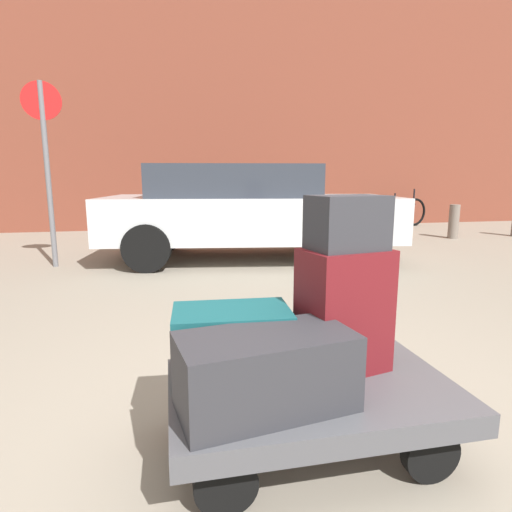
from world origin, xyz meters
TOP-DOWN VIEW (x-y plane):
  - ground_plane at (0.00, 0.00)m, footprint 60.00×60.00m
  - building_facade_brick at (2.00, 9.50)m, footprint 24.00×1.20m
  - luggage_cart at (0.00, 0.00)m, footprint 1.24×0.76m
  - suitcase_maroon_stacked_top at (0.19, 0.12)m, footprint 0.44×0.34m
  - duffel_bag_charcoal_front_right at (-0.24, -0.15)m, footprint 0.72×0.44m
  - duffel_bag_teal_rear_left at (-0.33, 0.16)m, footprint 0.54×0.36m
  - duffel_bag_charcoal_topmost_pile at (0.19, 0.12)m, footprint 0.36×0.28m
  - parked_car at (0.58, 4.67)m, footprint 4.52×2.41m
  - bicycle_leaning at (5.24, 8.18)m, footprint 1.72×0.48m
  - bollard_kerb_near at (2.47, 6.01)m, footprint 0.20×0.20m
  - bollard_kerb_mid at (3.97, 6.01)m, footprint 0.20×0.20m
  - bollard_kerb_far at (5.19, 6.01)m, footprint 0.20×0.20m
  - no_parking_sign at (-2.17, 4.65)m, footprint 0.50×0.09m

SIDE VIEW (x-z plane):
  - ground_plane at x=0.00m, z-range 0.00..0.00m
  - luggage_cart at x=0.00m, z-range 0.10..0.44m
  - bollard_kerb_near at x=2.47m, z-range 0.00..0.70m
  - bollard_kerb_mid at x=3.97m, z-range 0.00..0.70m
  - bollard_kerb_far at x=5.19m, z-range 0.00..0.70m
  - bicycle_leaning at x=5.24m, z-range -0.11..0.85m
  - duffel_bag_charcoal_front_right at x=-0.24m, z-range 0.34..0.64m
  - duffel_bag_teal_rear_left at x=-0.33m, z-range 0.34..0.65m
  - suitcase_maroon_stacked_top at x=0.19m, z-range 0.34..0.91m
  - parked_car at x=0.58m, z-range 0.05..1.47m
  - duffel_bag_charcoal_topmost_pile at x=0.19m, z-range 0.91..1.15m
  - no_parking_sign at x=-2.17m, z-range 0.29..2.77m
  - building_facade_brick at x=2.00m, z-range 0.00..11.13m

